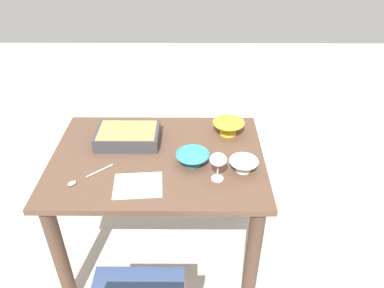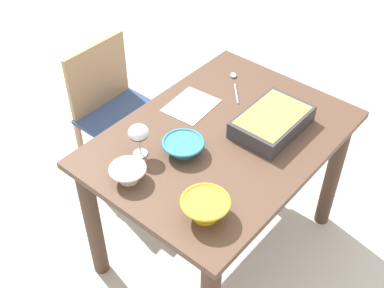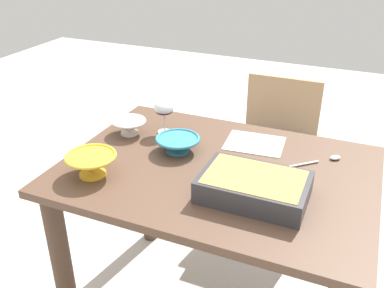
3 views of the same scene
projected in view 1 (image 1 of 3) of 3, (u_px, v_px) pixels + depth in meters
ground_plane at (164, 250)px, 2.45m from camera, size 8.00×8.00×0.00m
dining_table at (159, 178)px, 2.11m from camera, size 1.15×0.84×0.76m
wine_glass at (218, 161)px, 1.80m from camera, size 0.09×0.09×0.15m
casserole_dish at (128, 135)px, 2.11m from camera, size 0.35×0.23×0.08m
mixing_bowl at (193, 157)px, 1.95m from camera, size 0.18×0.18×0.06m
small_bowl at (244, 164)px, 1.90m from camera, size 0.15×0.15×0.07m
serving_bowl at (228, 127)px, 2.18m from camera, size 0.19×0.19×0.08m
serving_spoon at (82, 179)px, 1.85m from camera, size 0.20×0.18×0.01m
napkin at (138, 185)px, 1.82m from camera, size 0.25×0.21×0.00m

